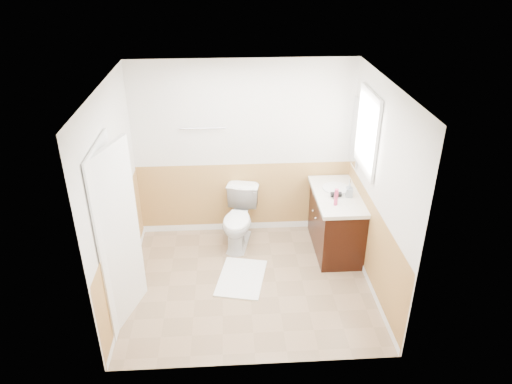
{
  "coord_description": "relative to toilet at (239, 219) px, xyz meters",
  "views": [
    {
      "loc": [
        -0.21,
        -4.74,
        3.77
      ],
      "look_at": [
        0.1,
        0.25,
        1.15
      ],
      "focal_mm": 33.37,
      "sensor_mm": 36.0,
      "label": 1
    }
  ],
  "objects": [
    {
      "name": "door",
      "position": [
        -1.3,
        -1.34,
        0.62
      ],
      "size": [
        0.29,
        0.78,
        2.04
      ],
      "primitive_type": "cube",
      "rotation": [
        0.0,
        0.0,
        -0.31
      ],
      "color": "white",
      "rests_on": "wall_left"
    },
    {
      "name": "wall_left",
      "position": [
        -1.4,
        -0.89,
        0.85
      ],
      "size": [
        0.0,
        3.0,
        3.0
      ],
      "primitive_type": "plane",
      "rotation": [
        1.57,
        0.0,
        1.57
      ],
      "color": "silver",
      "rests_on": "floor"
    },
    {
      "name": "countertop",
      "position": [
        1.3,
        -0.2,
        0.43
      ],
      "size": [
        0.6,
        1.15,
        0.05
      ],
      "primitive_type": "cube",
      "color": "beige",
      "rests_on": "vanity_cabinet"
    },
    {
      "name": "hair_dryer_body",
      "position": [
        1.26,
        -0.27,
        0.49
      ],
      "size": [
        0.14,
        0.07,
        0.07
      ],
      "primitive_type": "cylinder",
      "rotation": [
        0.0,
        1.57,
        0.0
      ],
      "color": "black",
      "rests_on": "countertop"
    },
    {
      "name": "wainscot_left",
      "position": [
        -1.39,
        -0.89,
        0.1
      ],
      "size": [
        0.0,
        2.6,
        2.6
      ],
      "primitive_type": "plane",
      "rotation": [
        1.57,
        0.0,
        1.57
      ],
      "color": "tan",
      "rests_on": "floor"
    },
    {
      "name": "vanity_cabinet",
      "position": [
        1.31,
        -0.2,
        0.0
      ],
      "size": [
        0.55,
        1.1,
        0.8
      ],
      "primitive_type": "cube",
      "color": "black",
      "rests_on": "floor"
    },
    {
      "name": "wall_right",
      "position": [
        1.6,
        -0.89,
        0.85
      ],
      "size": [
        0.0,
        3.0,
        3.0
      ],
      "primitive_type": "plane",
      "rotation": [
        1.57,
        0.0,
        -1.57
      ],
      "color": "silver",
      "rests_on": "floor"
    },
    {
      "name": "window_frame",
      "position": [
        1.57,
        -0.3,
        1.35
      ],
      "size": [
        0.04,
        0.8,
        1.0
      ],
      "primitive_type": "cube",
      "color": "white",
      "rests_on": "wall_right"
    },
    {
      "name": "floor",
      "position": [
        0.1,
        -0.89,
        -0.4
      ],
      "size": [
        3.0,
        3.0,
        0.0
      ],
      "primitive_type": "plane",
      "color": "#8C7051",
      "rests_on": "ground"
    },
    {
      "name": "vanity_knob_left",
      "position": [
        1.01,
        -0.3,
        0.15
      ],
      "size": [
        0.03,
        0.03,
        0.03
      ],
      "primitive_type": "sphere",
      "color": "#B9BAC0",
      "rests_on": "vanity_cabinet"
    },
    {
      "name": "sink_basin",
      "position": [
        1.31,
        -0.05,
        0.46
      ],
      "size": [
        0.36,
        0.36,
        0.02
      ],
      "primitive_type": "cylinder",
      "color": "white",
      "rests_on": "countertop"
    },
    {
      "name": "tp_sheet",
      "position": [
        -0.0,
        0.34,
        0.19
      ],
      "size": [
        0.1,
        0.01,
        0.16
      ],
      "primitive_type": "cube",
      "color": "white",
      "rests_on": "tp_roll"
    },
    {
      "name": "wainscot_back",
      "position": [
        0.1,
        0.4,
        0.1
      ],
      "size": [
        3.0,
        0.0,
        3.0
      ],
      "primitive_type": "plane",
      "rotation": [
        1.57,
        0.0,
        0.0
      ],
      "color": "tan",
      "rests_on": "floor"
    },
    {
      "name": "window_glass",
      "position": [
        1.58,
        -0.3,
        1.35
      ],
      "size": [
        0.01,
        0.7,
        0.9
      ],
      "primitive_type": "cube",
      "color": "white",
      "rests_on": "wall_right"
    },
    {
      "name": "ceiling",
      "position": [
        0.1,
        -0.89,
        2.1
      ],
      "size": [
        3.0,
        3.0,
        0.0
      ],
      "primitive_type": "plane",
      "rotation": [
        3.14,
        0.0,
        0.0
      ],
      "color": "white",
      "rests_on": "floor"
    },
    {
      "name": "wainscot_right",
      "position": [
        1.58,
        -0.89,
        0.1
      ],
      "size": [
        0.0,
        2.6,
        2.6
      ],
      "primitive_type": "plane",
      "rotation": [
        1.57,
        0.0,
        -1.57
      ],
      "color": "tan",
      "rests_on": "floor"
    },
    {
      "name": "soap_dispenser",
      "position": [
        1.43,
        -0.28,
        0.54
      ],
      "size": [
        0.1,
        0.1,
        0.19
      ],
      "primitive_type": "imported",
      "rotation": [
        0.0,
        0.0,
        -0.14
      ],
      "color": "gray",
      "rests_on": "countertop"
    },
    {
      "name": "hair_dryer_handle",
      "position": [
        1.23,
        -0.33,
        0.46
      ],
      "size": [
        0.03,
        0.03,
        0.07
      ],
      "primitive_type": "cylinder",
      "color": "black",
      "rests_on": "countertop"
    },
    {
      "name": "door_knob",
      "position": [
        -1.24,
        -1.01,
        0.55
      ],
      "size": [
        0.06,
        0.06,
        0.06
      ],
      "primitive_type": "sphere",
      "color": "silver",
      "rests_on": "door"
    },
    {
      "name": "vanity_knob_right",
      "position": [
        1.01,
        -0.1,
        0.15
      ],
      "size": [
        0.03,
        0.03,
        0.03
      ],
      "primitive_type": "sphere",
      "color": "#B6B6BC",
      "rests_on": "vanity_cabinet"
    },
    {
      "name": "faucet",
      "position": [
        1.49,
        -0.05,
        0.52
      ],
      "size": [
        0.02,
        0.02,
        0.14
      ],
      "primitive_type": "cylinder",
      "color": "silver",
      "rests_on": "countertop"
    },
    {
      "name": "bath_mat",
      "position": [
        0.0,
        -0.8,
        -0.39
      ],
      "size": [
        0.71,
        0.9,
        0.02
      ],
      "primitive_type": "cube",
      "rotation": [
        0.0,
        0.0,
        -0.22
      ],
      "color": "white",
      "rests_on": "floor"
    },
    {
      "name": "wainscot_front",
      "position": [
        0.1,
        -2.18,
        0.1
      ],
      "size": [
        3.0,
        0.0,
        3.0
      ],
      "primitive_type": "plane",
      "rotation": [
        -1.57,
        0.0,
        0.0
      ],
      "color": "tan",
      "rests_on": "floor"
    },
    {
      "name": "wall_back",
      "position": [
        0.1,
        0.41,
        0.85
      ],
      "size": [
        3.0,
        0.0,
        3.0
      ],
      "primitive_type": "plane",
      "rotation": [
        1.57,
        0.0,
        0.0
      ],
      "color": "silver",
      "rests_on": "floor"
    },
    {
      "name": "toilet",
      "position": [
        0.0,
        0.0,
        0.0
      ],
      "size": [
        0.6,
        0.86,
        0.8
      ],
      "primitive_type": "imported",
      "rotation": [
        0.0,
        0.0,
        -0.22
      ],
      "color": "white",
      "rests_on": "floor"
    },
    {
      "name": "tp_holder_bar",
      "position": [
        -0.0,
        0.34,
        0.3
      ],
      "size": [
        0.14,
        0.02,
        0.02
      ],
      "primitive_type": "cylinder",
      "rotation": [
        0.0,
        1.57,
        0.0
      ],
      "color": "silver",
      "rests_on": "wall_back"
    },
    {
      "name": "wall_front",
      "position": [
        0.1,
        -2.19,
        0.85
      ],
      "size": [
        3.0,
        0.0,
        3.0
      ],
      "primitive_type": "plane",
      "rotation": [
        -1.57,
        0.0,
        0.0
      ],
      "color": "silver",
      "rests_on": "floor"
    },
    {
      "name": "towel_bar",
      "position": [
        -0.45,
        0.36,
        1.2
      ],
      "size": [
        0.62,
        0.02,
        0.02
      ],
      "primitive_type": "cylinder",
      "rotation": [
        0.0,
        1.57,
        0.0
      ],
      "color": "silver",
      "rests_on": "wall_back"
    },
    {
      "name": "door_frame",
      "position": [
        -1.38,
        -1.34,
        0.63
      ],
      "size": [
        0.02,
        0.92,
        2.1
      ],
      "primitive_type": "cube",
      "color": "white",
      "rests_on": "wall_left"
    },
    {
      "name": "mirror_panel",
      "position": [
        1.57,
        0.21,
        1.15
      ],
      "size": [
        0.02,
        0.35,
        0.9
      ],
      "primitive_type": "cube",
      "color": "silver",
      "rests_on": "wall_right"
    },
    {
      "name": "tp_roll",
      "position": [
        -0.0,
        0.34,
        0.3
      ],
      "size": [
        0.1,
        0.11,
        0.11
      ],
      "primitive_type": "cylinder",
      "rotation": [
        0.0,
        1.57,
        0.0
      ],
      "color": "white",
      "rests_on": "tp_holder_bar"
    },
    {
      "name": "lotion_bottle",
      "position": [
        1.21,
        -0.48,
        0.56
      ],
      "size": [
        0.05,
        0.05,
        0.22
      ],
      "primitive_type": "cylinder",
      "color": "#BE315A",
      "rests_on": "countertop"
    }
  ]
}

